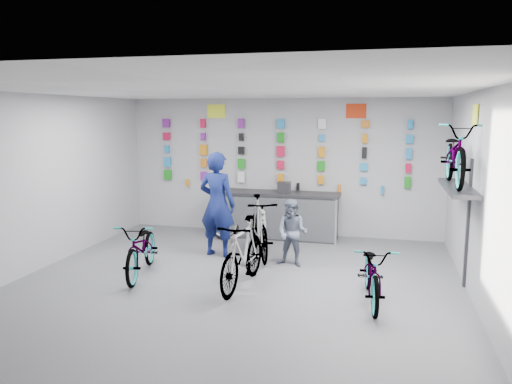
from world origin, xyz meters
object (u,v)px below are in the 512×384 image
(counter, at_px, (277,215))
(customer, at_px, (292,233))
(clerk, at_px, (217,204))
(bike_center, at_px, (243,254))
(bike_left, at_px, (142,248))
(bike_right, at_px, (373,272))
(bike_service, at_px, (260,227))

(counter, bearing_deg, customer, -70.42)
(customer, bearing_deg, clerk, 178.37)
(counter, bearing_deg, bike_center, -87.38)
(bike_left, distance_m, clerk, 1.74)
(clerk, xyz_separation_m, customer, (1.48, -0.30, -0.39))
(bike_left, distance_m, bike_right, 3.75)
(bike_right, relative_size, clerk, 0.85)
(counter, distance_m, customer, 2.06)
(bike_left, distance_m, bike_center, 1.79)
(counter, relative_size, bike_center, 1.51)
(counter, relative_size, customer, 2.27)
(bike_left, bearing_deg, bike_service, 31.05)
(counter, relative_size, bike_right, 1.61)
(clerk, distance_m, customer, 1.56)
(bike_right, height_order, customer, customer)
(bike_right, bearing_deg, bike_center, 169.12)
(counter, height_order, clerk, clerk)
(bike_left, xyz_separation_m, clerk, (0.84, 1.44, 0.52))
(bike_right, distance_m, clerk, 3.43)
(bike_service, xyz_separation_m, clerk, (-0.78, -0.14, 0.42))
(bike_center, height_order, bike_right, bike_center)
(bike_center, bearing_deg, clerk, 125.19)
(bike_center, xyz_separation_m, bike_right, (1.96, -0.15, -0.10))
(bike_right, distance_m, bike_service, 2.83)
(clerk, height_order, customer, clerk)
(bike_left, relative_size, bike_center, 0.99)
(bike_right, xyz_separation_m, customer, (-1.41, 1.44, 0.15))
(counter, xyz_separation_m, bike_left, (-1.63, -3.07, -0.02))
(bike_left, distance_m, bike_service, 2.26)
(bike_service, bearing_deg, bike_right, -63.31)
(counter, distance_m, bike_service, 1.50)
(bike_left, xyz_separation_m, bike_service, (1.62, 1.57, 0.10))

